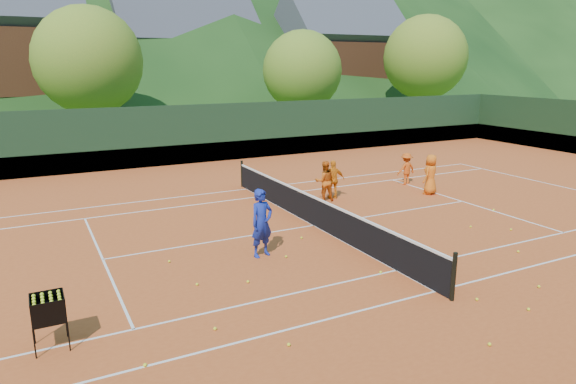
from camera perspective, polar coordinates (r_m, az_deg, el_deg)
name	(u,v)px	position (r m, az deg, el deg)	size (l,w,h in m)	color
ground	(314,226)	(16.36, 2.89, -3.79)	(400.00, 400.00, 0.00)	#2B551A
clay_court	(314,226)	(16.36, 2.89, -3.76)	(40.00, 24.00, 0.02)	#B1481C
coach	(262,223)	(13.55, -2.93, -3.46)	(0.67, 0.44, 1.83)	navy
student_a	(324,181)	(19.11, 4.07, 1.22)	(0.73, 0.57, 1.51)	#D45A12
student_b	(333,180)	(19.47, 5.06, 1.38)	(0.87, 0.36, 1.48)	orange
student_c	(431,174)	(20.83, 15.57, 1.89)	(0.77, 0.50, 1.58)	orange
student_d	(406,169)	(22.30, 12.99, 2.53)	(0.87, 0.50, 1.35)	#D54F12
tennis_ball_2	(215,329)	(10.32, -8.11, -14.80)	(0.07, 0.07, 0.07)	yellow
tennis_ball_4	(471,227)	(17.09, 19.63, -3.65)	(0.07, 0.07, 0.07)	yellow
tennis_ball_5	(529,309)	(12.02, 25.17, -11.71)	(0.07, 0.07, 0.07)	yellow
tennis_ball_7	(518,252)	(15.37, 24.21, -6.05)	(0.07, 0.07, 0.07)	yellow
tennis_ball_8	(477,299)	(12.07, 20.25, -11.12)	(0.07, 0.07, 0.07)	yellow
tennis_ball_9	(511,230)	(17.26, 23.53, -3.84)	(0.07, 0.07, 0.07)	yellow
tennis_ball_10	(169,261)	(13.71, -13.06, -7.52)	(0.07, 0.07, 0.07)	yellow
tennis_ball_12	(302,238)	(15.10, 1.52, -5.11)	(0.07, 0.07, 0.07)	yellow
tennis_ball_13	(490,344)	(10.40, 21.49, -15.47)	(0.07, 0.07, 0.07)	yellow
tennis_ball_14	(539,287)	(13.26, 26.11, -9.41)	(0.07, 0.07, 0.07)	yellow
tennis_ball_16	(248,282)	(12.23, -4.48, -9.90)	(0.07, 0.07, 0.07)	yellow
tennis_ball_17	(381,272)	(12.91, 10.25, -8.75)	(0.07, 0.07, 0.07)	yellow
tennis_ball_19	(145,365)	(9.48, -15.60, -18.03)	(0.07, 0.07, 0.07)	yellow
tennis_ball_20	(289,345)	(9.72, 0.09, -16.59)	(0.07, 0.07, 0.07)	yellow
tennis_ball_23	(197,284)	(12.24, -10.07, -10.07)	(0.07, 0.07, 0.07)	yellow
tennis_ball_24	(494,210)	(19.32, 21.88, -1.85)	(0.07, 0.07, 0.07)	yellow
tennis_ball_25	(286,257)	(13.68, -0.22, -7.19)	(0.07, 0.07, 0.07)	yellow
court_lines	(314,225)	(16.36, 2.89, -3.72)	(23.83, 11.03, 0.00)	white
tennis_net	(314,210)	(16.21, 2.91, -2.04)	(0.10, 12.07, 1.10)	black
perimeter_fence	(314,187)	(16.02, 2.94, 0.53)	(40.40, 24.24, 3.00)	black
ball_hopper	(48,309)	(10.28, -25.11, -11.73)	(0.57, 0.57, 1.00)	black
chalet_mid	(186,64)	(49.44, -11.29, 13.76)	(12.65, 8.82, 11.45)	beige
chalet_right	(338,61)	(51.61, 5.60, 14.26)	(11.50, 8.82, 11.91)	beige
tree_b	(89,61)	(33.68, -21.27, 13.44)	(6.40, 6.40, 8.40)	#3C2418
tree_c	(303,71)	(37.04, 1.63, 13.32)	(5.60, 5.60, 7.35)	#3F2919
tree_d	(425,57)	(44.84, 14.98, 14.24)	(6.80, 6.80, 8.93)	#41281A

